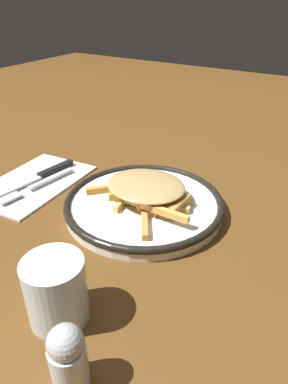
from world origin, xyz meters
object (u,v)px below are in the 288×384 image
water_glass (56,291)px  fork (38,185)px  fries_heap (147,191)px  napkin (33,182)px  salt_shaker (68,357)px  plate (144,204)px  knife (40,175)px

water_glass → fork: bearing=-39.4°
fries_heap → napkin: 0.26m
napkin → water_glass: 0.37m
napkin → fries_heap: bearing=-172.1°
water_glass → salt_shaker: water_glass is taller
fork → salt_shaker: bearing=140.7°
plate → salt_shaker: salt_shaker is taller
fries_heap → napkin: bearing=7.9°
plate → fries_heap: bearing=-160.5°
plate → napkin: size_ratio=1.21×
napkin → knife: (-0.00, -0.02, 0.01)m
napkin → fork: bearing=155.5°
plate → fork: 0.23m
napkin → salt_shaker: 0.46m
water_glass → fries_heap: bearing=-83.2°
fries_heap → fork: 0.24m
knife → water_glass: size_ratio=2.43×
water_glass → salt_shaker: bearing=140.8°
fries_heap → salt_shaker: (-0.10, 0.32, -0.00)m
salt_shaker → knife: bearing=-40.4°
napkin → fork: fork is taller
fork → knife: bearing=-51.7°
plate → knife: size_ratio=1.37×
salt_shaker → napkin: bearing=-38.4°
fork → water_glass: 0.34m
napkin → water_glass: bearing=141.8°
water_glass → knife: bearing=-40.6°
plate → napkin: 0.25m
plate → napkin: plate is taller
plate → water_glass: (-0.04, 0.26, 0.03)m
fries_heap → water_glass: water_glass is taller
water_glass → salt_shaker: (-0.07, 0.06, -0.00)m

